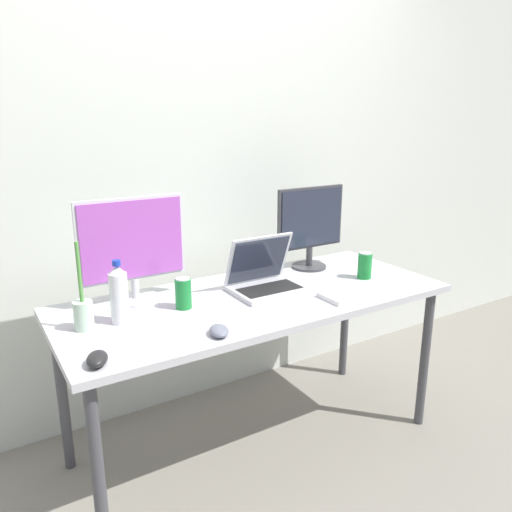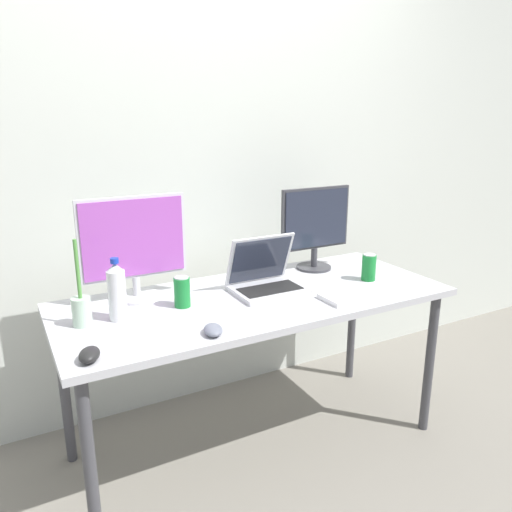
{
  "view_description": "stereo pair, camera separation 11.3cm",
  "coord_description": "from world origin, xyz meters",
  "px_view_note": "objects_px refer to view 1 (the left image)",
  "views": [
    {
      "loc": [
        -1.06,
        -1.73,
        1.5
      ],
      "look_at": [
        0.0,
        0.0,
        0.92
      ],
      "focal_mm": 35.0,
      "sensor_mm": 36.0,
      "label": 1
    },
    {
      "loc": [
        -0.96,
        -1.78,
        1.5
      ],
      "look_at": [
        0.0,
        0.0,
        0.92
      ],
      "focal_mm": 35.0,
      "sensor_mm": 36.0,
      "label": 2
    }
  ],
  "objects_px": {
    "monitor_left": "(133,247)",
    "mouse_by_laptop": "(219,331)",
    "bamboo_vase": "(83,312)",
    "work_desk": "(256,310)",
    "soda_can_near_keyboard": "(183,293)",
    "mouse_by_keyboard": "(97,359)",
    "water_bottle": "(119,294)",
    "monitor_center": "(310,224)",
    "soda_can_by_laptop": "(365,266)",
    "keyboard_main": "(363,291)",
    "laptop_silver": "(264,278)"
  },
  "relations": [
    {
      "from": "soda_can_by_laptop",
      "to": "soda_can_near_keyboard",
      "type": "bearing_deg",
      "value": 173.7
    },
    {
      "from": "keyboard_main",
      "to": "soda_can_by_laptop",
      "type": "distance_m",
      "value": 0.22
    },
    {
      "from": "mouse_by_laptop",
      "to": "water_bottle",
      "type": "bearing_deg",
      "value": 148.1
    },
    {
      "from": "monitor_center",
      "to": "bamboo_vase",
      "type": "xyz_separation_m",
      "value": [
        -1.16,
        -0.18,
        -0.16
      ]
    },
    {
      "from": "bamboo_vase",
      "to": "keyboard_main",
      "type": "bearing_deg",
      "value": -12.2
    },
    {
      "from": "work_desk",
      "to": "water_bottle",
      "type": "xyz_separation_m",
      "value": [
        -0.58,
        0.02,
        0.18
      ]
    },
    {
      "from": "laptop_silver",
      "to": "monitor_center",
      "type": "bearing_deg",
      "value": 23.63
    },
    {
      "from": "monitor_center",
      "to": "laptop_silver",
      "type": "relative_size",
      "value": 1.35
    },
    {
      "from": "bamboo_vase",
      "to": "water_bottle",
      "type": "bearing_deg",
      "value": -3.99
    },
    {
      "from": "work_desk",
      "to": "keyboard_main",
      "type": "distance_m",
      "value": 0.48
    },
    {
      "from": "laptop_silver",
      "to": "mouse_by_keyboard",
      "type": "height_order",
      "value": "laptop_silver"
    },
    {
      "from": "keyboard_main",
      "to": "mouse_by_laptop",
      "type": "xyz_separation_m",
      "value": [
        -0.74,
        -0.06,
        0.01
      ]
    },
    {
      "from": "laptop_silver",
      "to": "keyboard_main",
      "type": "height_order",
      "value": "laptop_silver"
    },
    {
      "from": "monitor_left",
      "to": "mouse_by_laptop",
      "type": "xyz_separation_m",
      "value": [
        0.14,
        -0.49,
        -0.22
      ]
    },
    {
      "from": "bamboo_vase",
      "to": "soda_can_by_laptop",
      "type": "bearing_deg",
      "value": -4.24
    },
    {
      "from": "monitor_left",
      "to": "keyboard_main",
      "type": "xyz_separation_m",
      "value": [
        0.88,
        -0.43,
        -0.23
      ]
    },
    {
      "from": "monitor_left",
      "to": "mouse_by_laptop",
      "type": "distance_m",
      "value": 0.55
    },
    {
      "from": "work_desk",
      "to": "keyboard_main",
      "type": "bearing_deg",
      "value": -26.7
    },
    {
      "from": "water_bottle",
      "to": "soda_can_by_laptop",
      "type": "relative_size",
      "value": 1.94
    },
    {
      "from": "mouse_by_laptop",
      "to": "water_bottle",
      "type": "xyz_separation_m",
      "value": [
        -0.26,
        0.29,
        0.1
      ]
    },
    {
      "from": "soda_can_near_keyboard",
      "to": "mouse_by_keyboard",
      "type": "bearing_deg",
      "value": -144.69
    },
    {
      "from": "monitor_left",
      "to": "monitor_center",
      "type": "relative_size",
      "value": 1.08
    },
    {
      "from": "work_desk",
      "to": "laptop_silver",
      "type": "distance_m",
      "value": 0.15
    },
    {
      "from": "mouse_by_keyboard",
      "to": "soda_can_by_laptop",
      "type": "distance_m",
      "value": 1.33
    },
    {
      "from": "soda_can_by_laptop",
      "to": "bamboo_vase",
      "type": "height_order",
      "value": "bamboo_vase"
    },
    {
      "from": "monitor_left",
      "to": "monitor_center",
      "type": "xyz_separation_m",
      "value": [
        0.91,
        -0.01,
        -0.01
      ]
    },
    {
      "from": "mouse_by_laptop",
      "to": "water_bottle",
      "type": "distance_m",
      "value": 0.41
    },
    {
      "from": "monitor_left",
      "to": "water_bottle",
      "type": "xyz_separation_m",
      "value": [
        -0.12,
        -0.2,
        -0.12
      ]
    },
    {
      "from": "work_desk",
      "to": "soda_can_near_keyboard",
      "type": "relative_size",
      "value": 13.4
    },
    {
      "from": "mouse_by_keyboard",
      "to": "bamboo_vase",
      "type": "relative_size",
      "value": 0.31
    },
    {
      "from": "work_desk",
      "to": "monitor_center",
      "type": "height_order",
      "value": "monitor_center"
    },
    {
      "from": "soda_can_near_keyboard",
      "to": "mouse_by_laptop",
      "type": "bearing_deg",
      "value": -89.48
    },
    {
      "from": "mouse_by_laptop",
      "to": "soda_can_by_laptop",
      "type": "bearing_deg",
      "value": 29.06
    },
    {
      "from": "laptop_silver",
      "to": "bamboo_vase",
      "type": "height_order",
      "value": "bamboo_vase"
    },
    {
      "from": "laptop_silver",
      "to": "mouse_by_keyboard",
      "type": "bearing_deg",
      "value": -159.26
    },
    {
      "from": "soda_can_near_keyboard",
      "to": "soda_can_by_laptop",
      "type": "relative_size",
      "value": 1.0
    },
    {
      "from": "work_desk",
      "to": "soda_can_near_keyboard",
      "type": "bearing_deg",
      "value": 173.47
    },
    {
      "from": "mouse_by_keyboard",
      "to": "monitor_center",
      "type": "bearing_deg",
      "value": 42.84
    },
    {
      "from": "laptop_silver",
      "to": "keyboard_main",
      "type": "distance_m",
      "value": 0.44
    },
    {
      "from": "water_bottle",
      "to": "bamboo_vase",
      "type": "xyz_separation_m",
      "value": [
        -0.13,
        0.01,
        -0.05
      ]
    },
    {
      "from": "keyboard_main",
      "to": "mouse_by_keyboard",
      "type": "distance_m",
      "value": 1.17
    },
    {
      "from": "monitor_center",
      "to": "mouse_by_keyboard",
      "type": "distance_m",
      "value": 1.3
    },
    {
      "from": "bamboo_vase",
      "to": "monitor_left",
      "type": "bearing_deg",
      "value": 36.14
    },
    {
      "from": "monitor_center",
      "to": "laptop_silver",
      "type": "bearing_deg",
      "value": -156.37
    },
    {
      "from": "mouse_by_keyboard",
      "to": "soda_can_by_laptop",
      "type": "bearing_deg",
      "value": 29.89
    },
    {
      "from": "soda_can_by_laptop",
      "to": "monitor_center",
      "type": "bearing_deg",
      "value": 113.98
    },
    {
      "from": "mouse_by_laptop",
      "to": "soda_can_near_keyboard",
      "type": "distance_m",
      "value": 0.31
    },
    {
      "from": "mouse_by_laptop",
      "to": "work_desk",
      "type": "bearing_deg",
      "value": 56.08
    },
    {
      "from": "mouse_by_keyboard",
      "to": "water_bottle",
      "type": "distance_m",
      "value": 0.34
    },
    {
      "from": "laptop_silver",
      "to": "bamboo_vase",
      "type": "xyz_separation_m",
      "value": [
        -0.79,
        -0.01,
        0.01
      ]
    }
  ]
}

